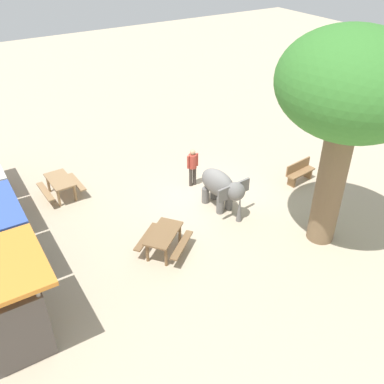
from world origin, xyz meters
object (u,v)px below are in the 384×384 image
Objects in this scene: shade_tree_main at (350,90)px; picnic_table_near at (164,237)px; elephant at (222,187)px; market_stall_orange at (2,310)px; wooden_bench at (300,171)px; picnic_table_far at (60,183)px; person_handler at (193,165)px.

shade_tree_main is 3.32× the size of picnic_table_near.
elephant is 0.85× the size of market_stall_orange.
wooden_bench is 0.57× the size of market_stall_orange.
wooden_bench is 0.69× the size of picnic_table_near.
market_stall_orange is (-5.99, 3.23, 0.55)m from picnic_table_far.
person_handler is 4.23m from picnic_table_near.
wooden_bench is at bearing -32.33° from shade_tree_main.
elephant is at bearing -19.23° from picnic_table_near.
person_handler is at bearing -63.46° from market_stall_orange.
elephant is 3.88m from wooden_bench.
shade_tree_main is at bearing 20.09° from person_handler.
elephant is at bearing -75.69° from market_stall_orange.
picnic_table_near is (-0.94, 6.85, 0.12)m from wooden_bench.
wooden_bench reaches higher than picnic_table_near.
person_handler is (1.95, 0.03, -0.00)m from elephant.
shade_tree_main reaches higher than elephant.
person_handler reaches higher than picnic_table_far.
picnic_table_near is at bearing -76.09° from elephant.
market_stall_orange is at bearing -81.10° from elephant.
elephant is 1.50× the size of wooden_bench.
elephant is at bearing 48.37° from picnic_table_far.
shade_tree_main is 2.76× the size of market_stall_orange.
picnic_table_far is at bearing -134.73° from elephant.
elephant is 1.33× the size of person_handler.
market_stall_orange is at bearing 83.35° from shade_tree_main.
shade_tree_main is at bearing -62.37° from picnic_table_near.
market_stall_orange reaches higher than picnic_table_near.
person_handler is at bearing 6.78° from picnic_table_near.
shade_tree_main is 10.80m from market_stall_orange.
picnic_table_near is (-1.05, 3.00, -0.36)m from elephant.
picnic_table_far is (1.99, 4.78, -0.36)m from person_handler.
elephant is 0.31× the size of shade_tree_main.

